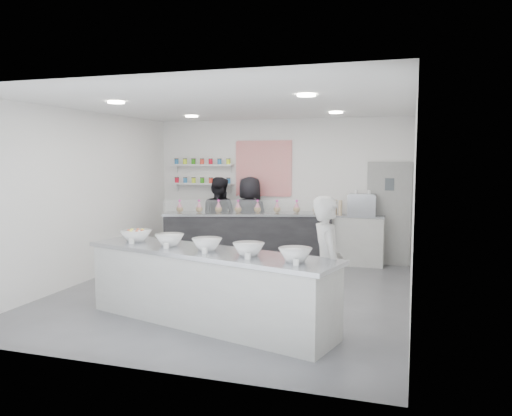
{
  "coord_description": "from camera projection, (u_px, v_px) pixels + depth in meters",
  "views": [
    {
      "loc": [
        2.72,
        -7.39,
        2.19
      ],
      "look_at": [
        0.29,
        0.4,
        1.36
      ],
      "focal_mm": 35.0,
      "sensor_mm": 36.0,
      "label": 1
    }
  ],
  "objects": [
    {
      "name": "cookie_bags",
      "position": [
        248.0,
        206.0,
        10.2
      ],
      "size": [
        2.86,
        0.96,
        0.26
      ],
      "primitive_type": null,
      "rotation": [
        0.0,
        0.0,
        0.29
      ],
      "color": "#CC5F7F",
      "rests_on": "back_bar"
    },
    {
      "name": "left_wall",
      "position": [
        84.0,
        197.0,
        8.71
      ],
      "size": [
        0.0,
        6.0,
        6.0
      ],
      "primitive_type": "plane",
      "rotation": [
        1.57,
        0.0,
        1.57
      ],
      "color": "white",
      "rests_on": "floor"
    },
    {
      "name": "espresso_ledge",
      "position": [
        350.0,
        240.0,
        10.17
      ],
      "size": [
        1.38,
        0.44,
        1.02
      ],
      "primitive_type": "cube",
      "color": "#AFAFAB",
      "rests_on": "floor"
    },
    {
      "name": "pattern_panel",
      "position": [
        263.0,
        168.0,
        10.78
      ],
      "size": [
        1.25,
        0.03,
        1.2
      ],
      "primitive_type": "cube",
      "color": "red",
      "rests_on": "back_wall"
    },
    {
      "name": "cup_stacks",
      "position": [
        338.0,
        207.0,
        10.18
      ],
      "size": [
        0.24,
        0.24,
        0.3
      ],
      "primitive_type": null,
      "color": "tan",
      "rests_on": "espresso_ledge"
    },
    {
      "name": "back_door",
      "position": [
        389.0,
        214.0,
        10.08
      ],
      "size": [
        0.88,
        0.04,
        2.1
      ],
      "primitive_type": "cube",
      "color": "gray",
      "rests_on": "floor"
    },
    {
      "name": "staff_left",
      "position": [
        218.0,
        218.0,
        10.69
      ],
      "size": [
        0.91,
        0.74,
        1.77
      ],
      "primitive_type": "imported",
      "rotation": [
        0.0,
        0.0,
        3.06
      ],
      "color": "black",
      "rests_on": "floor"
    },
    {
      "name": "floor",
      "position": [
        232.0,
        294.0,
        8.05
      ],
      "size": [
        6.0,
        6.0,
        0.0
      ],
      "primitive_type": "plane",
      "color": "#515156",
      "rests_on": "ground"
    },
    {
      "name": "espresso_machine",
      "position": [
        362.0,
        205.0,
        10.03
      ],
      "size": [
        0.55,
        0.38,
        0.42
      ],
      "primitive_type": "cube",
      "color": "#93969E",
      "rests_on": "espresso_ledge"
    },
    {
      "name": "prep_bowls",
      "position": [
        207.0,
        244.0,
        6.49
      ],
      "size": [
        3.02,
        1.27,
        0.16
      ],
      "primitive_type": null,
      "rotation": [
        0.0,
        0.0,
        -0.27
      ],
      "color": "white",
      "rests_on": "prep_counter"
    },
    {
      "name": "sneeze_guard",
      "position": [
        247.0,
        207.0,
        9.9
      ],
      "size": [
        3.24,
        0.96,
        0.29
      ],
      "primitive_type": "cube",
      "rotation": [
        0.0,
        0.0,
        0.29
      ],
      "color": "white",
      "rests_on": "back_bar"
    },
    {
      "name": "jar_shelf_lower",
      "position": [
        203.0,
        184.0,
        11.16
      ],
      "size": [
        1.45,
        0.22,
        0.04
      ],
      "primitive_type": "cube",
      "color": "silver",
      "rests_on": "back_wall"
    },
    {
      "name": "downlight_0",
      "position": [
        116.0,
        103.0,
        7.21
      ],
      "size": [
        0.24,
        0.24,
        0.02
      ],
      "primitive_type": "cylinder",
      "color": "white",
      "rests_on": "ceiling"
    },
    {
      "name": "right_wall",
      "position": [
        413.0,
        206.0,
        7.08
      ],
      "size": [
        0.0,
        6.0,
        6.0
      ],
      "primitive_type": "plane",
      "rotation": [
        1.57,
        0.0,
        -1.57
      ],
      "color": "white",
      "rests_on": "floor"
    },
    {
      "name": "ceiling",
      "position": [
        231.0,
        105.0,
        7.74
      ],
      "size": [
        6.0,
        6.0,
        0.0
      ],
      "primitive_type": "plane",
      "rotation": [
        3.14,
        0.0,
        0.0
      ],
      "color": "white",
      "rests_on": "floor"
    },
    {
      "name": "woman_prep",
      "position": [
        327.0,
        265.0,
        6.16
      ],
      "size": [
        0.64,
        0.74,
        1.73
      ],
      "primitive_type": "imported",
      "rotation": [
        0.0,
        0.0,
        2.0
      ],
      "color": "beige",
      "rests_on": "floor"
    },
    {
      "name": "downlight_3",
      "position": [
        336.0,
        113.0,
        8.85
      ],
      "size": [
        0.24,
        0.24,
        0.02
      ],
      "primitive_type": "cylinder",
      "color": "white",
      "rests_on": "ceiling"
    },
    {
      "name": "preserve_jars",
      "position": [
        202.0,
        171.0,
        11.11
      ],
      "size": [
        1.45,
        0.1,
        0.56
      ],
      "primitive_type": null,
      "color": "red",
      "rests_on": "jar_shelf_lower"
    },
    {
      "name": "staff_right",
      "position": [
        250.0,
        219.0,
        10.58
      ],
      "size": [
        0.96,
        0.72,
        1.79
      ],
      "primitive_type": "imported",
      "rotation": [
        0.0,
        0.0,
        2.96
      ],
      "color": "black",
      "rests_on": "floor"
    },
    {
      "name": "label_cards",
      "position": [
        201.0,
        255.0,
        5.98
      ],
      "size": [
        2.66,
        0.04,
        0.07
      ],
      "primitive_type": null,
      "color": "white",
      "rests_on": "prep_counter"
    },
    {
      "name": "prep_counter",
      "position": [
        207.0,
        287.0,
        6.55
      ],
      "size": [
        3.7,
        1.74,
        0.98
      ],
      "primitive_type": "cube",
      "rotation": [
        0.0,
        0.0,
        -0.27
      ],
      "color": "#AFAFAB",
      "rests_on": "floor"
    },
    {
      "name": "back_wall",
      "position": [
        279.0,
        189.0,
        10.74
      ],
      "size": [
        5.5,
        0.0,
        5.5
      ],
      "primitive_type": "plane",
      "rotation": [
        1.57,
        0.0,
        0.0
      ],
      "color": "white",
      "rests_on": "floor"
    },
    {
      "name": "downlight_1",
      "position": [
        306.0,
        95.0,
        6.38
      ],
      "size": [
        0.24,
        0.24,
        0.02
      ],
      "primitive_type": "cylinder",
      "color": "white",
      "rests_on": "ceiling"
    },
    {
      "name": "jar_shelf_upper",
      "position": [
        202.0,
        165.0,
        11.11
      ],
      "size": [
        1.45,
        0.22,
        0.04
      ],
      "primitive_type": "cube",
      "color": "silver",
      "rests_on": "back_wall"
    },
    {
      "name": "back_bar",
      "position": [
        248.0,
        238.0,
        10.27
      ],
      "size": [
        3.46,
        1.56,
        1.06
      ],
      "primitive_type": "cube",
      "rotation": [
        0.0,
        0.0,
        0.29
      ],
      "color": "black",
      "rests_on": "floor"
    },
    {
      "name": "downlight_2",
      "position": [
        192.0,
        116.0,
        9.68
      ],
      "size": [
        0.24,
        0.24,
        0.02
      ],
      "primitive_type": "cylinder",
      "color": "white",
      "rests_on": "ceiling"
    }
  ]
}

